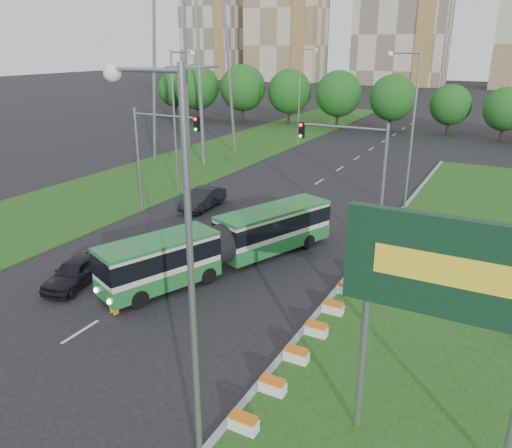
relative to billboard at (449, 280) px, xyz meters
The scene contains 18 objects.
ground 14.97m from the billboard, 153.89° to the left, with size 360.00×360.00×0.00m, color black.
grass_median 15.29m from the billboard, 86.93° to the left, with size 14.00×60.00×0.15m, color #194914.
median_kerb 16.48m from the billboard, 113.88° to the left, with size 0.30×60.00×0.18m, color gray.
left_verge 43.75m from the billboard, 134.29° to the left, with size 12.00×110.00×0.10m, color #194914.
lane_markings 30.77m from the billboard, 120.39° to the left, with size 0.20×100.00×0.01m, color beige, non-canonical shape.
flower_planters 9.80m from the billboard, 134.22° to the left, with size 1.10×15.90×0.60m, color white, non-canonical shape.
billboard is the anchor object (origin of this frame).
traffic_mast_median 17.68m from the billboard, 115.03° to the left, with size 5.76×0.32×8.00m.
traffic_mast_left 27.16m from the billboard, 146.45° to the left, with size 5.76×0.32×8.00m.
street_lamps 22.11m from the billboard, 133.62° to the left, with size 36.00×60.00×12.00m, color gray, non-canonical shape.
tree_line 61.07m from the billboard, 92.11° to the left, with size 120.00×8.00×9.00m, color #165115, non-canonical shape.
apartment_tower_west 174.99m from the billboard, 116.34° to the left, with size 26.00×15.00×48.00m, color beige.
midrise_west 189.68m from the billboard, 124.51° to the left, with size 22.00×14.00×36.00m, color beige.
articulated_bus 16.79m from the billboard, 145.12° to the left, with size 2.36×15.16×2.50m.
car_left_near 20.10m from the billboard, 169.87° to the left, with size 1.78×4.42×1.51m, color black.
car_left_far 27.76m from the billboard, 138.79° to the left, with size 1.67×4.79×1.58m, color black.
pedestrian 16.67m from the billboard, 169.68° to the left, with size 0.64×0.42×1.76m, color gray.
shopping_trolley 16.26m from the billboard, behind, with size 0.33×0.34×0.56m.
Camera 1 is at (13.38, -19.67, 12.37)m, focal length 35.00 mm.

